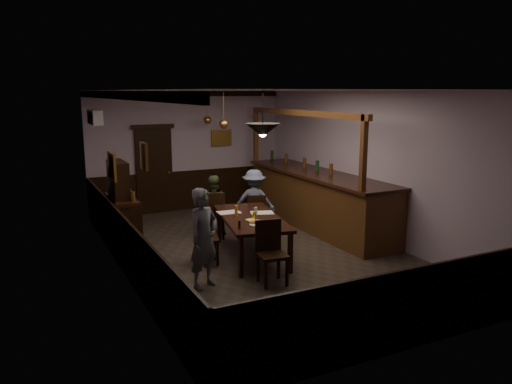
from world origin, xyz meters
TOP-DOWN VIEW (x-y plane):
  - room at (0.00, 0.00)m, footprint 5.01×8.01m
  - dining_table at (-0.20, -0.11)m, footprint 1.43×2.36m
  - chair_far_left at (-0.40, 1.23)m, footprint 0.54×0.54m
  - chair_far_right at (0.48, 1.05)m, footprint 0.50×0.50m
  - chair_near at (-0.48, -1.40)m, footprint 0.48×0.48m
  - chair_side at (-1.15, -0.11)m, footprint 0.51×0.51m
  - person_standing at (-1.49, -1.12)m, footprint 0.68×0.60m
  - person_seated_left at (-0.33, 1.50)m, footprint 0.64×0.52m
  - person_seated_right at (0.55, 1.31)m, footprint 1.01×0.85m
  - newspaper_left at (-0.45, 0.35)m, footprint 0.44×0.33m
  - newspaper_right at (0.10, 0.04)m, footprint 0.49×0.41m
  - napkin at (-0.31, -0.32)m, footprint 0.18×0.18m
  - saucer at (-0.02, -0.76)m, footprint 0.15×0.15m
  - coffee_cup at (-0.05, -0.75)m, footprint 0.09×0.09m
  - pastry_plate at (-0.39, -0.67)m, footprint 0.22×0.22m
  - pastry_ring_a at (-0.40, -0.60)m, footprint 0.13×0.13m
  - pastry_ring_b at (-0.30, -0.58)m, footprint 0.13×0.13m
  - soda_can at (-0.21, -0.26)m, footprint 0.07×0.07m
  - beer_glass at (-0.43, 0.03)m, footprint 0.06×0.06m
  - water_glass at (-0.09, -0.07)m, footprint 0.06×0.06m
  - pepper_mill at (-0.73, -0.77)m, footprint 0.04×0.04m
  - sideboard at (-2.21, 1.42)m, footprint 0.46×1.28m
  - bar_counter at (1.99, 1.05)m, footprint 1.08×4.64m
  - door_back at (-0.90, 3.95)m, footprint 0.90×0.06m
  - ac_unit at (-2.38, 2.90)m, footprint 0.20×0.85m
  - picture_left_small at (-2.46, -1.60)m, footprint 0.04×0.28m
  - picture_left_large at (-2.46, 0.80)m, footprint 0.04×0.62m
  - picture_back at (0.90, 3.96)m, footprint 0.55×0.04m
  - pendant_iron at (-0.37, -0.90)m, footprint 0.56×0.56m
  - pendant_brass_mid at (0.10, 1.86)m, footprint 0.20×0.20m
  - pendant_brass_far at (0.30, 3.37)m, footprint 0.20×0.20m

SIDE VIEW (x-z plane):
  - chair_far_right at x=0.48m, z-range 0.04..0.92m
  - chair_side at x=-1.15m, z-range 0.05..1.00m
  - chair_far_left at x=-0.40m, z-range 0.05..1.03m
  - chair_near at x=-0.48m, z-range 0.05..1.05m
  - person_seated_left at x=-0.33m, z-range 0.00..1.27m
  - bar_counter at x=1.99m, z-range -0.64..1.95m
  - person_seated_right at x=0.55m, z-range 0.00..1.36m
  - sideboard at x=-2.21m, z-range -0.17..1.53m
  - dining_table at x=-0.20m, z-range 0.31..1.06m
  - napkin at x=-0.31m, z-range 0.75..0.75m
  - newspaper_left at x=-0.45m, z-range 0.75..0.76m
  - newspaper_right at x=0.10m, z-range 0.75..0.76m
  - saucer at x=-0.02m, z-range 0.75..0.76m
  - pastry_plate at x=-0.39m, z-range 0.75..0.76m
  - person_standing at x=-1.49m, z-range 0.00..1.56m
  - pastry_ring_a at x=-0.40m, z-range 0.77..0.81m
  - pastry_ring_b at x=-0.30m, z-range 0.77..0.81m
  - coffee_cup at x=-0.05m, z-range 0.76..0.84m
  - soda_can at x=-0.21m, z-range 0.75..0.87m
  - pepper_mill at x=-0.73m, z-range 0.75..0.89m
  - water_glass at x=-0.09m, z-range 0.75..0.90m
  - beer_glass at x=-0.43m, z-range 0.75..0.95m
  - door_back at x=-0.90m, z-range 0.00..2.10m
  - room at x=0.00m, z-range -0.01..3.01m
  - picture_left_large at x=-2.46m, z-range 1.46..1.94m
  - picture_back at x=0.90m, z-range 1.59..2.01m
  - picture_left_small at x=-2.46m, z-range 1.97..2.33m
  - pendant_brass_mid at x=0.10m, z-range 1.89..2.70m
  - pendant_brass_far at x=0.30m, z-range 1.89..2.70m
  - pendant_iron at x=-0.37m, z-range 2.00..2.74m
  - ac_unit at x=-2.38m, z-range 2.30..2.60m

